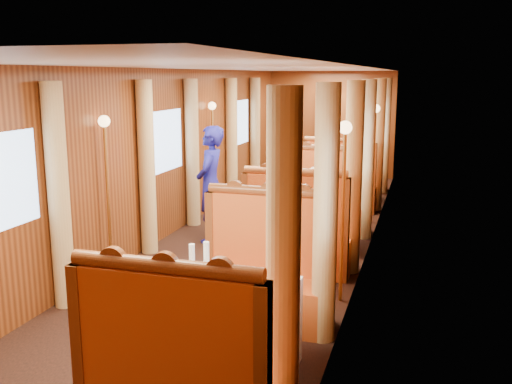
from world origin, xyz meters
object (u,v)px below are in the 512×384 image
at_px(banquette_far_aft, 353,169).
at_px(teapot_back, 220,273).
at_px(banquette_near_aft, 264,280).
at_px(banquette_far_fwd, 339,187).
at_px(steward, 211,184).
at_px(table_mid, 313,223).
at_px(rose_vase_mid, 311,184).
at_px(teapot_right, 221,283).
at_px(fruit_plate, 264,292).
at_px(passenger, 323,187).
at_px(teapot_left, 201,277).
at_px(banquette_mid_fwd, 297,240).
at_px(tea_tray, 215,283).
at_px(table_near, 231,328).
at_px(banquette_mid_aft, 325,204).
at_px(table_far, 347,180).
at_px(rose_vase_far, 349,152).

xyz_separation_m(banquette_far_aft, teapot_back, (-0.11, -7.95, 0.39)).
xyz_separation_m(banquette_near_aft, banquette_far_fwd, (0.00, 4.97, 0.00)).
bearing_deg(steward, table_mid, 85.71).
bearing_deg(rose_vase_mid, banquette_near_aft, -89.09).
distance_m(teapot_right, fruit_plate, 0.36).
height_order(banquette_far_aft, teapot_back, banquette_far_aft).
relative_size(table_mid, passenger, 1.38).
bearing_deg(teapot_left, banquette_mid_fwd, 76.96).
xyz_separation_m(banquette_far_aft, fruit_plate, (0.32, -8.15, 0.35)).
distance_m(banquette_near_aft, tea_tray, 1.11).
bearing_deg(rose_vase_mid, teapot_back, -91.13).
bearing_deg(steward, rose_vase_mid, 86.33).
bearing_deg(rose_vase_mid, table_near, -89.35).
distance_m(table_near, passenger, 4.30).
height_order(banquette_mid_aft, table_far, banquette_mid_aft).
height_order(rose_vase_mid, steward, steward).
bearing_deg(rose_vase_far, fruit_plate, -87.52).
xyz_separation_m(tea_tray, rose_vase_far, (0.13, 7.05, 0.17)).
relative_size(banquette_mid_fwd, banquette_far_fwd, 1.00).
bearing_deg(banquette_mid_fwd, passenger, 90.00).
relative_size(banquette_near_aft, banquette_far_fwd, 1.00).
bearing_deg(teapot_right, fruit_plate, -13.89).
height_order(table_near, banquette_near_aft, banquette_near_aft).
relative_size(banquette_mid_fwd, teapot_right, 9.02).
distance_m(teapot_back, fruit_plate, 0.48).
relative_size(tea_tray, steward, 0.20).
distance_m(table_far, teapot_back, 6.95).
relative_size(banquette_mid_fwd, passenger, 1.76).
relative_size(banquette_mid_fwd, banquette_mid_aft, 1.00).
relative_size(tea_tray, fruit_plate, 1.47).
height_order(steward, passenger, steward).
relative_size(banquette_far_aft, teapot_left, 8.09).
relative_size(table_near, teapot_right, 7.07).
bearing_deg(banquette_far_fwd, passenger, -90.00).
xyz_separation_m(banquette_near_aft, fruit_plate, (0.32, -1.15, 0.35)).
relative_size(tea_tray, rose_vase_mid, 0.94).
bearing_deg(table_far, fruit_plate, -87.41).
distance_m(table_far, banquette_far_fwd, 1.02).
xyz_separation_m(teapot_right, rose_vase_far, (0.05, 7.15, 0.12)).
xyz_separation_m(banquette_mid_aft, teapot_back, (-0.11, -4.45, 0.39)).
bearing_deg(steward, rose_vase_far, 151.91).
relative_size(table_near, table_mid, 1.00).
bearing_deg(fruit_plate, banquette_far_fwd, 93.02).
height_order(table_mid, teapot_right, teapot_right).
bearing_deg(passenger, banquette_mid_fwd, -90.00).
relative_size(banquette_mid_fwd, table_far, 1.28).
distance_m(table_near, banquette_far_aft, 8.01).
bearing_deg(teapot_right, passenger, 75.54).
height_order(table_mid, banquette_far_aft, banquette_far_aft).
xyz_separation_m(fruit_plate, rose_vase_far, (-0.31, 7.15, 0.16)).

